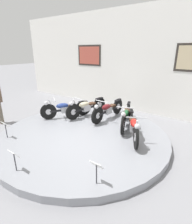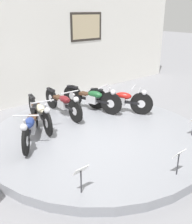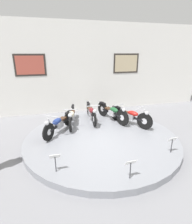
# 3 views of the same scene
# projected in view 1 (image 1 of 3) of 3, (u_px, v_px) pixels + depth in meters

# --- Properties ---
(ground_plane) EXTENTS (60.00, 60.00, 0.00)m
(ground_plane) POSITION_uv_depth(u_px,v_px,m) (83.00, 138.00, 5.66)
(ground_plane) COLOR gray
(display_platform) EXTENTS (5.29, 5.29, 0.19)m
(display_platform) POSITION_uv_depth(u_px,v_px,m) (83.00, 135.00, 5.63)
(display_platform) COLOR gray
(display_platform) RESTS_ON ground_plane
(back_wall) EXTENTS (14.00, 0.22, 4.41)m
(back_wall) POSITION_uv_depth(u_px,v_px,m) (134.00, 62.00, 7.66)
(back_wall) COLOR white
(back_wall) RESTS_ON ground_plane
(motorcycle_blue) EXTENTS (1.18, 1.62, 0.78)m
(motorcycle_blue) POSITION_uv_depth(u_px,v_px,m) (65.00, 108.00, 6.74)
(motorcycle_blue) COLOR black
(motorcycle_blue) RESTS_ON display_platform
(motorcycle_cream) EXTENTS (0.59, 1.95, 0.79)m
(motorcycle_cream) POSITION_uv_depth(u_px,v_px,m) (86.00, 107.00, 6.90)
(motorcycle_cream) COLOR black
(motorcycle_cream) RESTS_ON display_platform
(motorcycle_maroon) EXTENTS (0.54, 1.98, 0.79)m
(motorcycle_maroon) POSITION_uv_depth(u_px,v_px,m) (108.00, 109.00, 6.60)
(motorcycle_maroon) COLOR black
(motorcycle_maroon) RESTS_ON display_platform
(motorcycle_green) EXTENTS (0.74, 1.93, 0.81)m
(motorcycle_green) POSITION_uv_depth(u_px,v_px,m) (126.00, 115.00, 5.95)
(motorcycle_green) COLOR black
(motorcycle_green) RESTS_ON display_platform
(motorcycle_red) EXTENTS (1.06, 1.75, 0.80)m
(motorcycle_red) POSITION_uv_depth(u_px,v_px,m) (133.00, 125.00, 5.18)
(motorcycle_red) COLOR black
(motorcycle_red) RESTS_ON display_platform
(info_placard_front_left) EXTENTS (0.26, 0.11, 0.51)m
(info_placard_front_left) POSITION_uv_depth(u_px,v_px,m) (5.00, 126.00, 5.16)
(info_placard_front_left) COLOR #333338
(info_placard_front_left) RESTS_ON display_platform
(info_placard_front_centre) EXTENTS (0.26, 0.11, 0.51)m
(info_placard_front_centre) POSITION_uv_depth(u_px,v_px,m) (14.00, 156.00, 3.71)
(info_placard_front_centre) COLOR #333338
(info_placard_front_centre) RESTS_ON display_platform
(info_placard_front_right) EXTENTS (0.26, 0.11, 0.51)m
(info_placard_front_right) POSITION_uv_depth(u_px,v_px,m) (97.00, 168.00, 3.35)
(info_placard_front_right) COLOR #333338
(info_placard_front_right) RESTS_ON display_platform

